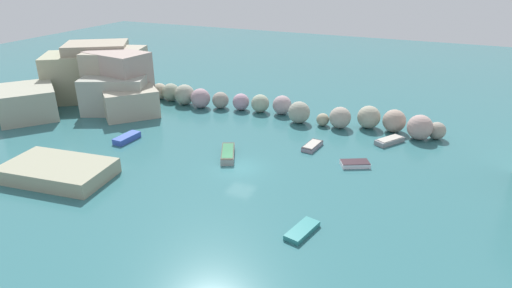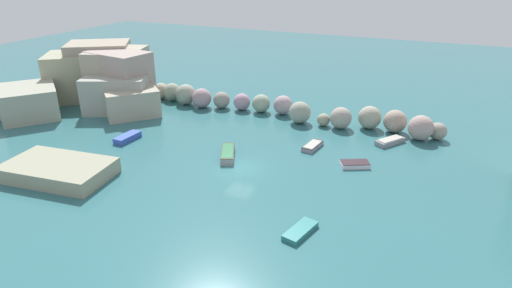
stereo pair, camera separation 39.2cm
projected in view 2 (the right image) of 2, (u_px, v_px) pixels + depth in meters
cove_water at (240, 168)px, 41.55m from camera, size 160.00×160.00×0.00m
cliff_headland_left at (95, 82)px, 59.46m from camera, size 24.63×22.54×7.71m
rock_breakwater at (281, 108)px, 54.24m from camera, size 39.10×4.71×2.78m
stone_dock at (58, 170)px, 39.52m from camera, size 10.16×6.66×1.41m
moored_boat_0 at (355, 164)px, 41.68m from camera, size 3.06×2.48×0.49m
moored_boat_1 at (300, 231)px, 31.56m from camera, size 1.94×3.37×0.40m
moored_boat_2 at (390, 141)px, 46.82m from camera, size 2.99×3.61×0.58m
moored_boat_3 at (228, 153)px, 43.68m from camera, size 2.97×4.41×0.72m
moored_boat_4 at (312, 146)px, 45.71m from camera, size 1.62×3.15×0.48m
moored_boat_5 at (128, 138)px, 47.66m from camera, size 1.43×3.29×0.64m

